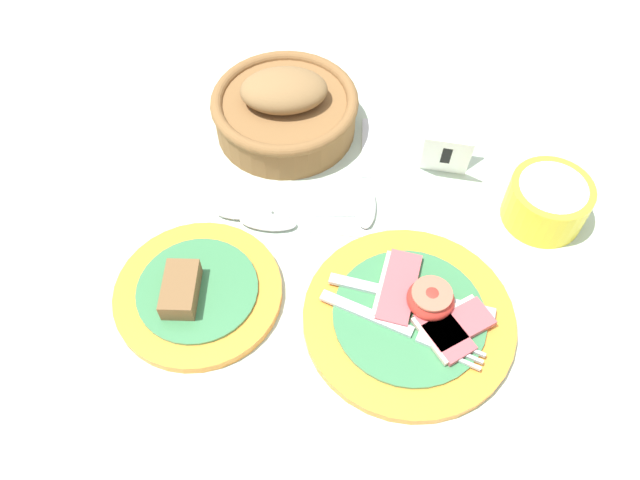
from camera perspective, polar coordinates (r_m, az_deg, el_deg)
The scene contains 9 objects.
ground_plane at distance 0.69m, azimuth 3.37°, elevation -8.31°, with size 3.00×3.00×0.00m, color #B7CCB7.
breakfast_plate at distance 0.70m, azimuth 8.42°, elevation -6.86°, with size 0.23×0.23×0.04m.
bread_plate at distance 0.72m, azimuth -11.17°, elevation -4.56°, with size 0.19×0.19×0.04m.
sugar_cup at distance 0.80m, azimuth 20.07°, elevation 3.36°, with size 0.10×0.10×0.06m.
bread_basket at distance 0.85m, azimuth -3.22°, elevation 11.91°, with size 0.20×0.20×0.09m.
number_card at distance 0.81m, azimuth 11.50°, elevation 8.09°, with size 0.06×0.05×0.07m.
teaspoon_by_saucer at distance 0.76m, azimuth -2.74°, elevation 1.41°, with size 0.19×0.04×0.01m.
teaspoon_near_cup at distance 0.78m, azimuth -4.94°, elevation 2.62°, with size 0.19×0.07×0.01m.
teaspoon_stray at distance 0.80m, azimuth 4.20°, elevation 4.61°, with size 0.06×0.19×0.01m.
Camera 1 is at (0.04, -0.31, 0.62)m, focal length 35.00 mm.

